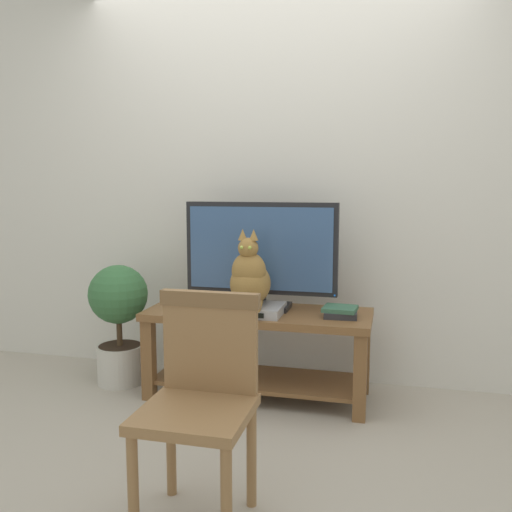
{
  "coord_description": "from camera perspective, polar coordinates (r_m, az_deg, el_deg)",
  "views": [
    {
      "loc": [
        0.74,
        -2.55,
        1.28
      ],
      "look_at": [
        -0.02,
        0.49,
        0.86
      ],
      "focal_mm": 38.23,
      "sensor_mm": 36.0,
      "label": 1
    }
  ],
  "objects": [
    {
      "name": "book_stack",
      "position": [
        3.14,
        8.82,
        -5.79
      ],
      "size": [
        0.2,
        0.18,
        0.06
      ],
      "color": "#2D2D33",
      "rests_on": "tv_stand"
    },
    {
      "name": "cat",
      "position": [
        3.14,
        -0.65,
        -2.25
      ],
      "size": [
        0.23,
        0.34,
        0.44
      ],
      "color": "olive",
      "rests_on": "media_box"
    },
    {
      "name": "tv_stand",
      "position": [
        3.3,
        0.21,
        -8.59
      ],
      "size": [
        1.34,
        0.51,
        0.53
      ],
      "color": "brown",
      "rests_on": "ground"
    },
    {
      "name": "ground_plane",
      "position": [
        2.94,
        -2.09,
        -18.2
      ],
      "size": [
        12.0,
        12.0,
        0.0
      ],
      "primitive_type": "plane",
      "color": "#ADA393"
    },
    {
      "name": "back_wall",
      "position": [
        3.61,
        2.21,
        9.47
      ],
      "size": [
        7.0,
        0.12,
        2.8
      ],
      "primitive_type": "cube",
      "color": "silver",
      "rests_on": "ground"
    },
    {
      "name": "tv",
      "position": [
        3.26,
        0.5,
        0.38
      ],
      "size": [
        0.93,
        0.2,
        0.64
      ],
      "color": "black",
      "rests_on": "tv_stand"
    },
    {
      "name": "potted_plant",
      "position": [
        3.6,
        -14.16,
        -6.06
      ],
      "size": [
        0.37,
        0.37,
        0.77
      ],
      "color": "beige",
      "rests_on": "ground"
    },
    {
      "name": "media_box",
      "position": [
        3.19,
        -0.59,
        -5.57
      ],
      "size": [
        0.38,
        0.29,
        0.05
      ],
      "color": "#ADADB2",
      "rests_on": "tv_stand"
    },
    {
      "name": "wooden_chair",
      "position": [
        2.14,
        -5.71,
        -13.7
      ],
      "size": [
        0.4,
        0.41,
        0.86
      ],
      "color": "olive",
      "rests_on": "ground"
    }
  ]
}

